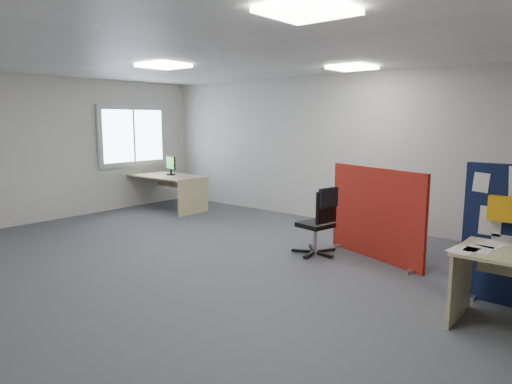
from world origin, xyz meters
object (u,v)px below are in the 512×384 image
Objects in this scene: monitor_second at (171,165)px; office_chair at (321,218)px; red_divider at (376,215)px; second_desk at (168,183)px.

monitor_second is 0.44× the size of office_chair.
red_divider reaches higher than monitor_second.
office_chair reaches higher than second_desk.
second_desk is 1.82× the size of office_chair.
second_desk is 0.40m from monitor_second.
monitor_second is at bearing -166.65° from red_divider.
office_chair is at bearing -129.73° from red_divider.
red_divider reaches higher than office_chair.
monitor_second is (-4.92, 0.54, 0.33)m from red_divider.
office_chair is (4.35, -0.87, -0.01)m from second_desk.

